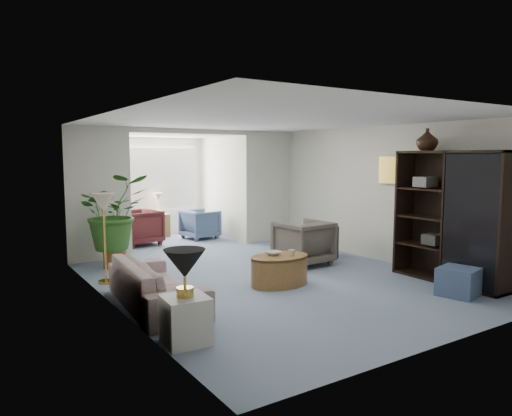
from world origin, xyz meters
TOP-DOWN VIEW (x-y plane):
  - floor at (0.00, 0.00)m, footprint 6.00×6.00m
  - sunroom_floor at (0.00, 4.10)m, footprint 2.60×2.60m
  - back_pier_left at (-1.90, 3.00)m, footprint 1.20×0.12m
  - back_pier_right at (1.90, 3.00)m, footprint 1.20×0.12m
  - back_header at (0.00, 3.00)m, footprint 2.60×0.12m
  - window_pane at (0.00, 5.18)m, footprint 2.20×0.02m
  - window_blinds at (0.00, 5.15)m, footprint 2.20×0.02m
  - framed_picture at (2.46, -0.10)m, footprint 0.04×0.50m
  - sofa at (-2.03, -0.14)m, footprint 0.95×2.09m
  - end_table at (-2.23, -1.49)m, footprint 0.49×0.49m
  - table_lamp at (-2.23, -1.49)m, footprint 0.44×0.44m
  - floor_lamp at (-2.27, 1.36)m, footprint 0.36×0.36m
  - coffee_table at (-0.08, -0.19)m, footprint 1.06×1.06m
  - coffee_bowl at (-0.13, -0.09)m, footprint 0.26×0.26m
  - coffee_cup at (0.07, -0.29)m, footprint 0.11×0.11m
  - wingback_chair at (1.08, 0.70)m, footprint 0.91×0.93m
  - side_table_dark at (1.78, 1.00)m, footprint 0.61×0.54m
  - entertainment_cabinet at (2.23, -1.48)m, footprint 0.49×1.83m
  - cabinet_urn at (2.23, -0.98)m, footprint 0.34×0.34m
  - ottoman at (1.70, -2.00)m, footprint 0.60×0.60m
  - plant_pot at (-1.84, 2.33)m, footprint 0.40×0.40m
  - house_plant at (-1.84, 2.33)m, footprint 1.19×1.03m
  - sunroom_chair_blue at (0.74, 4.17)m, footprint 0.85×0.83m
  - sunroom_chair_maroon at (-0.76, 4.17)m, footprint 0.96×0.94m
  - sunroom_table at (-0.01, 4.92)m, footprint 0.50×0.41m
  - shelf_clutter at (2.18, -1.58)m, footprint 0.30×1.22m

SIDE VIEW (x-z plane):
  - floor at x=0.00m, z-range 0.00..0.00m
  - sunroom_floor at x=0.00m, z-range 0.00..0.00m
  - plant_pot at x=-1.84m, z-range 0.00..0.32m
  - ottoman at x=1.70m, z-range 0.00..0.39m
  - coffee_table at x=-0.08m, z-range 0.00..0.45m
  - end_table at x=-2.23m, z-range 0.00..0.50m
  - sunroom_table at x=-0.01m, z-range 0.00..0.56m
  - sofa at x=-2.03m, z-range 0.00..0.59m
  - side_table_dark at x=1.78m, z-range 0.00..0.62m
  - sunroom_chair_blue at x=0.74m, z-range 0.00..0.69m
  - sunroom_chair_maroon at x=-0.76m, z-range 0.00..0.78m
  - wingback_chair at x=1.08m, z-range 0.00..0.80m
  - coffee_bowl at x=-0.13m, z-range 0.45..0.51m
  - coffee_cup at x=0.07m, z-range 0.45..0.54m
  - table_lamp at x=-2.23m, z-range 0.70..1.00m
  - house_plant at x=-1.84m, z-range 0.32..1.64m
  - entertainment_cabinet at x=2.23m, z-range 0.00..2.03m
  - shelf_clutter at x=2.18m, z-range 0.56..1.62m
  - back_pier_left at x=-1.90m, z-range 0.00..2.50m
  - back_pier_right at x=1.90m, z-range 0.00..2.50m
  - floor_lamp at x=-2.27m, z-range 1.11..1.39m
  - window_pane at x=0.00m, z-range 0.65..2.15m
  - window_blinds at x=0.00m, z-range 0.65..2.15m
  - framed_picture at x=2.46m, z-range 1.50..1.90m
  - cabinet_urn at x=2.23m, z-range 2.03..2.39m
  - back_header at x=0.00m, z-range 2.40..2.50m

